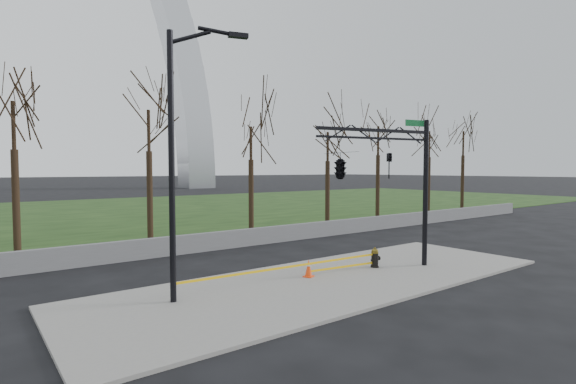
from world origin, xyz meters
TOP-DOWN VIEW (x-y plane):
  - ground at (0.00, 0.00)m, footprint 500.00×500.00m
  - sidewalk at (0.00, 0.00)m, footprint 18.00×6.00m
  - grass_strip at (0.00, 30.00)m, footprint 120.00×40.00m
  - guardrail at (0.00, 8.00)m, footprint 60.00×0.30m
  - gateway_arch at (0.00, 75.00)m, footprint 66.00×6.00m
  - tree_row at (4.11, 12.00)m, footprint 54.21×4.00m
  - fire_hydrant at (2.67, 0.34)m, footprint 0.50×0.33m
  - traffic_cone at (-0.45, 0.75)m, footprint 0.43×0.43m
  - street_light at (-5.31, 0.83)m, footprint 2.32×0.89m
  - traffic_signal_mast at (1.45, 0.14)m, footprint 4.98×2.54m
  - caution_tape at (-0.73, 0.59)m, footprint 8.19×0.56m

SIDE VIEW (x-z plane):
  - ground at x=0.00m, z-range 0.00..0.00m
  - grass_strip at x=0.00m, z-range 0.00..0.06m
  - sidewalk at x=0.00m, z-range 0.00..0.10m
  - traffic_cone at x=-0.45m, z-range 0.10..0.74m
  - guardrail at x=0.00m, z-range 0.00..0.90m
  - fire_hydrant at x=2.67m, z-range 0.07..0.88m
  - caution_tape at x=-0.73m, z-range 0.33..0.75m
  - traffic_signal_mast at x=1.45m, z-range 1.15..7.15m
  - tree_row at x=4.11m, z-range 0.00..8.31m
  - street_light at x=-5.31m, z-range 0.59..8.80m
  - gateway_arch at x=0.00m, z-range 0.00..65.00m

